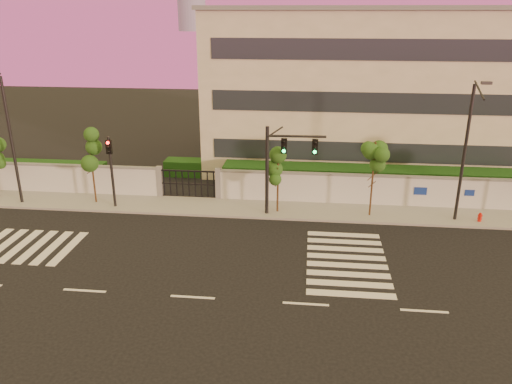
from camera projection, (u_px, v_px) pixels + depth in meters
The scene contains 14 objects.
ground at pixel (193, 297), 22.10m from camera, with size 120.00×120.00×0.00m, color black.
sidewalk at pixel (230, 208), 31.87m from camera, with size 60.00×3.00×0.15m, color gray.
perimeter_wall at pixel (235, 185), 32.92m from camera, with size 60.00×0.36×2.20m.
hedge_row at pixel (255, 176), 35.45m from camera, with size 41.00×4.25×1.80m.
institutional_building at pixel (363, 87), 39.57m from camera, with size 24.40×12.40×12.25m.
road_markings at pixel (179, 256), 25.77m from camera, with size 57.00×7.62×0.02m.
street_tree_c at pixel (91, 150), 31.46m from camera, with size 1.40×1.12×4.93m.
street_tree_d at pixel (278, 166), 30.14m from camera, with size 1.51×1.20×4.16m.
street_tree_e at pixel (374, 163), 29.42m from camera, with size 1.35×1.08×4.76m.
traffic_signal_main at pixel (279, 161), 29.61m from camera, with size 3.54×0.38×5.59m.
traffic_signal_secondary at pixel (111, 164), 30.96m from camera, with size 0.37×0.35×4.70m.
streetlight_west at pixel (9, 135), 30.92m from camera, with size 0.52×2.08×8.63m.
streetlight_east at pixel (466, 148), 28.25m from camera, with size 0.51×2.06×8.55m.
fire_hydrant at pixel (480, 218), 29.57m from camera, with size 0.28×0.26×0.70m.
Camera 1 is at (4.88, -18.71, 12.02)m, focal length 35.00 mm.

